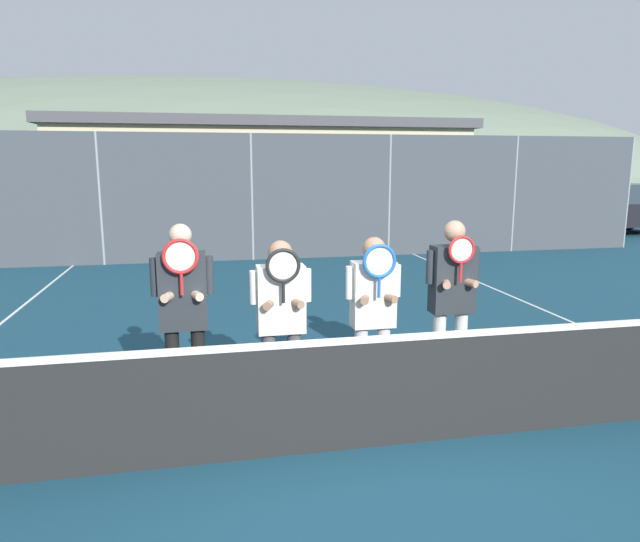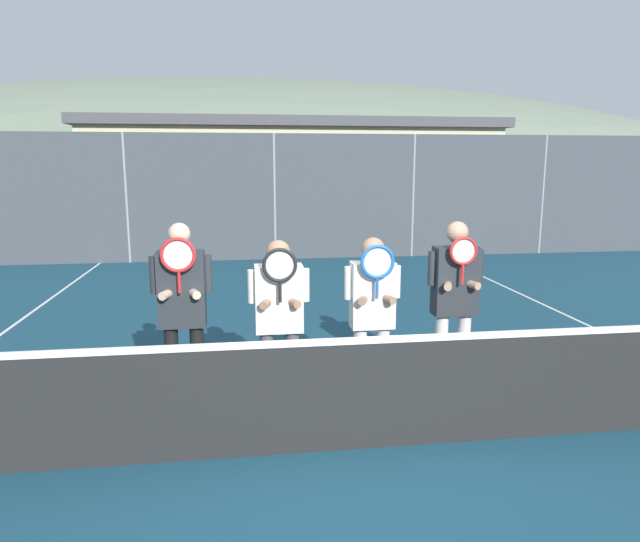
{
  "view_description": "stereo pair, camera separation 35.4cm",
  "coord_description": "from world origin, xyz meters",
  "px_view_note": "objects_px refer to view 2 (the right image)",
  "views": [
    {
      "loc": [
        -1.2,
        -4.31,
        2.38
      ],
      "look_at": [
        -0.09,
        1.1,
        1.33
      ],
      "focal_mm": 32.0,
      "sensor_mm": 36.0,
      "label": 1
    },
    {
      "loc": [
        -0.85,
        -4.37,
        2.38
      ],
      "look_at": [
        -0.09,
        1.1,
        1.33
      ],
      "focal_mm": 32.0,
      "sensor_mm": 36.0,
      "label": 2
    }
  ],
  "objects_px": {
    "player_leftmost": "(182,306)",
    "player_rightmost": "(455,295)",
    "car_left_of_center": "(195,214)",
    "player_center_right": "(372,307)",
    "car_right_of_center": "(512,209)",
    "player_center_left": "(279,310)",
    "car_center": "(362,212)",
    "car_far_left": "(16,214)"
  },
  "relations": [
    {
      "from": "player_center_left",
      "to": "car_far_left",
      "type": "bearing_deg",
      "value": 118.96
    },
    {
      "from": "player_leftmost",
      "to": "player_center_right",
      "type": "distance_m",
      "value": 1.79
    },
    {
      "from": "player_rightmost",
      "to": "car_far_left",
      "type": "height_order",
      "value": "car_far_left"
    },
    {
      "from": "car_far_left",
      "to": "car_center",
      "type": "bearing_deg",
      "value": -2.23
    },
    {
      "from": "player_leftmost",
      "to": "player_rightmost",
      "type": "distance_m",
      "value": 2.67
    },
    {
      "from": "player_rightmost",
      "to": "car_center",
      "type": "height_order",
      "value": "car_center"
    },
    {
      "from": "player_rightmost",
      "to": "car_left_of_center",
      "type": "xyz_separation_m",
      "value": [
        -3.46,
        11.97,
        -0.17
      ]
    },
    {
      "from": "car_left_of_center",
      "to": "car_center",
      "type": "bearing_deg",
      "value": -4.99
    },
    {
      "from": "player_center_left",
      "to": "car_far_left",
      "type": "height_order",
      "value": "car_far_left"
    },
    {
      "from": "player_center_left",
      "to": "car_right_of_center",
      "type": "height_order",
      "value": "car_right_of_center"
    },
    {
      "from": "player_leftmost",
      "to": "car_far_left",
      "type": "xyz_separation_m",
      "value": [
        -5.78,
        12.03,
        -0.14
      ]
    },
    {
      "from": "car_left_of_center",
      "to": "car_center",
      "type": "height_order",
      "value": "car_center"
    },
    {
      "from": "player_rightmost",
      "to": "car_right_of_center",
      "type": "relative_size",
      "value": 0.39
    },
    {
      "from": "player_center_left",
      "to": "player_center_right",
      "type": "xyz_separation_m",
      "value": [
        0.9,
        -0.0,
        -0.0
      ]
    },
    {
      "from": "player_leftmost",
      "to": "car_right_of_center",
      "type": "bearing_deg",
      "value": 52.72
    },
    {
      "from": "player_center_left",
      "to": "player_leftmost",
      "type": "bearing_deg",
      "value": 179.06
    },
    {
      "from": "player_leftmost",
      "to": "car_center",
      "type": "height_order",
      "value": "player_leftmost"
    },
    {
      "from": "player_center_right",
      "to": "car_far_left",
      "type": "distance_m",
      "value": 14.23
    },
    {
      "from": "player_rightmost",
      "to": "car_left_of_center",
      "type": "distance_m",
      "value": 12.46
    },
    {
      "from": "player_center_left",
      "to": "player_center_right",
      "type": "relative_size",
      "value": 0.99
    },
    {
      "from": "player_leftmost",
      "to": "car_left_of_center",
      "type": "height_order",
      "value": "player_leftmost"
    },
    {
      "from": "player_center_right",
      "to": "car_right_of_center",
      "type": "relative_size",
      "value": 0.36
    },
    {
      "from": "player_center_left",
      "to": "car_center",
      "type": "relative_size",
      "value": 0.38
    },
    {
      "from": "car_center",
      "to": "car_right_of_center",
      "type": "bearing_deg",
      "value": 4.79
    },
    {
      "from": "player_center_left",
      "to": "player_rightmost",
      "type": "height_order",
      "value": "player_rightmost"
    },
    {
      "from": "player_leftmost",
      "to": "car_right_of_center",
      "type": "xyz_separation_m",
      "value": [
        9.18,
        12.06,
        -0.15
      ]
    },
    {
      "from": "player_leftmost",
      "to": "car_center",
      "type": "xyz_separation_m",
      "value": [
        4.2,
        11.64,
        -0.16
      ]
    },
    {
      "from": "player_center_left",
      "to": "player_rightmost",
      "type": "relative_size",
      "value": 0.92
    },
    {
      "from": "player_center_right",
      "to": "car_right_of_center",
      "type": "bearing_deg",
      "value": 58.54
    },
    {
      "from": "car_far_left",
      "to": "car_right_of_center",
      "type": "relative_size",
      "value": 0.94
    },
    {
      "from": "player_leftmost",
      "to": "car_far_left",
      "type": "bearing_deg",
      "value": 115.65
    },
    {
      "from": "car_far_left",
      "to": "car_center",
      "type": "height_order",
      "value": "car_far_left"
    },
    {
      "from": "player_leftmost",
      "to": "car_left_of_center",
      "type": "relative_size",
      "value": 0.39
    },
    {
      "from": "player_center_left",
      "to": "player_center_right",
      "type": "bearing_deg",
      "value": -0.3
    },
    {
      "from": "player_leftmost",
      "to": "player_rightmost",
      "type": "height_order",
      "value": "player_leftmost"
    },
    {
      "from": "player_leftmost",
      "to": "player_center_right",
      "type": "bearing_deg",
      "value": -0.62
    },
    {
      "from": "car_far_left",
      "to": "player_rightmost",
      "type": "bearing_deg",
      "value": -54.68
    },
    {
      "from": "car_left_of_center",
      "to": "car_center",
      "type": "xyz_separation_m",
      "value": [
        4.99,
        -0.44,
        0.03
      ]
    },
    {
      "from": "player_leftmost",
      "to": "player_rightmost",
      "type": "xyz_separation_m",
      "value": [
        2.67,
        0.11,
        -0.01
      ]
    },
    {
      "from": "player_center_left",
      "to": "car_center",
      "type": "distance_m",
      "value": 12.12
    },
    {
      "from": "player_center_left",
      "to": "car_far_left",
      "type": "distance_m",
      "value": 13.77
    },
    {
      "from": "car_left_of_center",
      "to": "car_right_of_center",
      "type": "height_order",
      "value": "car_right_of_center"
    }
  ]
}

